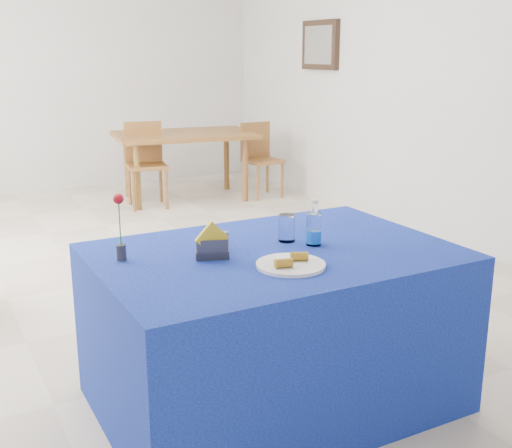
{
  "coord_description": "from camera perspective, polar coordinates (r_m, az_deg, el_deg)",
  "views": [
    {
      "loc": [
        -1.55,
        -4.41,
        1.63
      ],
      "look_at": [
        -0.3,
        -2.09,
        0.92
      ],
      "focal_mm": 45.0,
      "sensor_mm": 36.0,
      "label": 1
    }
  ],
  "objects": [
    {
      "name": "chair_bg_left",
      "position": [
        7.05,
        -9.82,
        5.81
      ],
      "size": [
        0.47,
        0.47,
        0.9
      ],
      "rotation": [
        0.0,
        0.0,
        -0.18
      ],
      "color": "brown",
      "rests_on": "floor"
    },
    {
      "name": "napkin_holder",
      "position": [
        2.79,
        -3.92,
        -2.12
      ],
      "size": [
        0.16,
        0.1,
        0.17
      ],
      "color": "#333338",
      "rests_on": "blue_table"
    },
    {
      "name": "plate",
      "position": [
        2.69,
        3.11,
        -3.65
      ],
      "size": [
        0.29,
        0.29,
        0.01
      ],
      "primitive_type": "cylinder",
      "color": "white",
      "rests_on": "blue_table"
    },
    {
      "name": "floor",
      "position": [
        4.95,
        -8.41,
        -4.32
      ],
      "size": [
        7.0,
        7.0,
        0.0
      ],
      "primitive_type": "plane",
      "color": "beige",
      "rests_on": "ground"
    },
    {
      "name": "water_bottle",
      "position": [
        2.98,
        5.15,
        -0.54
      ],
      "size": [
        0.07,
        0.07,
        0.21
      ],
      "color": "white",
      "rests_on": "blue_table"
    },
    {
      "name": "room_shell",
      "position": [
        4.68,
        -9.26,
        16.32
      ],
      "size": [
        7.0,
        7.0,
        7.0
      ],
      "color": "silver",
      "rests_on": "ground"
    },
    {
      "name": "chair_bg_right",
      "position": [
        7.44,
        0.3,
        6.24
      ],
      "size": [
        0.39,
        0.39,
        0.85
      ],
      "rotation": [
        0.0,
        0.0,
        0.04
      ],
      "color": "brown",
      "rests_on": "floor"
    },
    {
      "name": "picture_art",
      "position": [
        7.22,
        5.57,
        15.56
      ],
      "size": [
        0.02,
        0.52,
        0.4
      ],
      "primitive_type": "cube",
      "color": "#998C66",
      "rests_on": "room_shell"
    },
    {
      "name": "blue_table",
      "position": [
        3.05,
        1.62,
        -9.18
      ],
      "size": [
        1.6,
        1.1,
        0.76
      ],
      "color": "navy",
      "rests_on": "floor"
    },
    {
      "name": "banana_pieces",
      "position": [
        2.68,
        3.19,
        -3.17
      ],
      "size": [
        0.19,
        0.11,
        0.04
      ],
      "color": "yellow",
      "rests_on": "plate"
    },
    {
      "name": "pepper_shaker",
      "position": [
        2.81,
        -3.21,
        -2.07
      ],
      "size": [
        0.03,
        0.03,
        0.08
      ],
      "primitive_type": "cylinder",
      "color": "slate",
      "rests_on": "blue_table"
    },
    {
      "name": "picture_frame",
      "position": [
        7.23,
        5.74,
        15.55
      ],
      "size": [
        0.06,
        0.64,
        0.52
      ],
      "primitive_type": "cube",
      "color": "black",
      "rests_on": "room_shell"
    },
    {
      "name": "drinking_glass",
      "position": [
        3.03,
        2.75,
        -0.36
      ],
      "size": [
        0.08,
        0.08,
        0.13
      ],
      "primitive_type": "cylinder",
      "color": "white",
      "rests_on": "blue_table"
    },
    {
      "name": "salt_shaker",
      "position": [
        2.91,
        -2.74,
        -1.5
      ],
      "size": [
        0.03,
        0.03,
        0.08
      ],
      "primitive_type": "cylinder",
      "color": "slate",
      "rests_on": "blue_table"
    },
    {
      "name": "oak_table",
      "position": [
        7.28,
        -6.39,
        7.46
      ],
      "size": [
        1.64,
        1.19,
        0.76
      ],
      "color": "brown",
      "rests_on": "floor"
    },
    {
      "name": "rose_vase",
      "position": [
        2.79,
        -11.99,
        -0.46
      ],
      "size": [
        0.05,
        0.05,
        0.29
      ],
      "color": "#28272D",
      "rests_on": "blue_table"
    }
  ]
}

